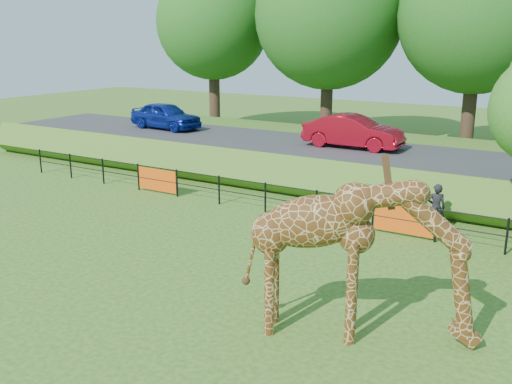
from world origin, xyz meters
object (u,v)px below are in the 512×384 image
at_px(giraffe, 361,259).
at_px(car_red, 353,131).
at_px(car_blue, 166,116).
at_px(visitor, 436,208).

relative_size(giraffe, car_red, 1.12).
distance_m(car_blue, visitor, 16.21).
distance_m(giraffe, car_blue, 20.21).
height_order(giraffe, car_blue, giraffe).
distance_m(giraffe, visitor, 7.69).
height_order(car_blue, car_red, car_red).
bearing_deg(car_red, giraffe, -158.04).
distance_m(car_blue, car_red, 10.37).
bearing_deg(car_blue, visitor, -103.26).
relative_size(car_red, visitor, 2.72).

